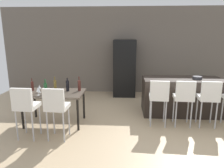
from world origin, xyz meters
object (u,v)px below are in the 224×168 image
object	(u,v)px
bar_chair_left	(159,96)
potted_plant	(206,86)
wine_bottle_middle	(55,85)
fruit_bowl	(197,78)
wine_bottle_far	(32,86)
bar_chair_right	(209,97)
dining_chair_far	(56,105)
dining_chair_near	(25,105)
dining_table	(54,95)
refrigerator	(124,68)
wine_glass_end	(39,87)
wine_bottle_near	(46,88)
bar_chair_middle	(184,96)
kitchen_island	(182,96)
wine_glass_left	(38,90)
wine_bottle_inner	(68,86)
wine_bottle_right	(79,85)

from	to	relation	value
bar_chair_left	potted_plant	bearing A→B (deg)	51.20
wine_bottle_middle	fruit_bowl	size ratio (longest dim) A/B	1.37
wine_bottle_far	bar_chair_left	bearing A→B (deg)	-2.12
bar_chair_right	dining_chair_far	world-z (taller)	same
bar_chair_left	dining_chair_near	distance (m)	2.75
potted_plant	bar_chair_left	bearing A→B (deg)	-128.80
dining_table	refrigerator	distance (m)	2.90
wine_glass_end	refrigerator	world-z (taller)	refrigerator
wine_bottle_near	fruit_bowl	distance (m)	3.63
potted_plant	bar_chair_middle	bearing A→B (deg)	-120.03
potted_plant	kitchen_island	bearing A→B (deg)	-127.42
dining_table	wine_glass_left	world-z (taller)	wine_glass_left
wine_bottle_inner	dining_table	bearing A→B (deg)	-156.45
potted_plant	dining_table	bearing A→B (deg)	-150.50
bar_chair_right	wine_bottle_inner	world-z (taller)	bar_chair_right
bar_chair_right	dining_table	world-z (taller)	bar_chair_right
dining_chair_near	wine_bottle_inner	distance (m)	1.07
dining_chair_far	dining_chair_near	bearing A→B (deg)	-180.00
wine_bottle_right	wine_bottle_inner	size ratio (longest dim) A/B	1.08
dining_chair_near	wine_bottle_near	size ratio (longest dim) A/B	3.18
wine_bottle_far	dining_table	bearing A→B (deg)	-12.76
wine_bottle_middle	wine_bottle_right	bearing A→B (deg)	-5.04
dining_chair_far	bar_chair_middle	bearing A→B (deg)	16.57
wine_bottle_inner	refrigerator	size ratio (longest dim) A/B	0.17
wine_bottle_near	dining_table	bearing A→B (deg)	51.24
dining_chair_near	bar_chair_middle	bearing A→B (deg)	13.58
wine_bottle_inner	wine_glass_left	size ratio (longest dim) A/B	1.76
bar_chair_middle	dining_table	xyz separation A→B (m)	(-2.88, -0.02, -0.03)
wine_bottle_inner	potted_plant	bearing A→B (deg)	29.91
dining_chair_far	wine_bottle_middle	bearing A→B (deg)	108.81
dining_chair_far	potted_plant	size ratio (longest dim) A/B	1.79
wine_bottle_near	refrigerator	bearing A→B (deg)	56.58
dining_table	fruit_bowl	world-z (taller)	fruit_bowl
kitchen_island	bar_chair_middle	size ratio (longest dim) A/B	1.88
bar_chair_middle	bar_chair_right	distance (m)	0.53
bar_chair_middle	dining_chair_far	world-z (taller)	same
kitchen_island	dining_table	world-z (taller)	kitchen_island
wine_bottle_far	wine_bottle_inner	world-z (taller)	wine_bottle_inner
dining_chair_near	wine_glass_left	size ratio (longest dim) A/B	6.03
bar_chair_middle	wine_bottle_right	size ratio (longest dim) A/B	3.16
kitchen_island	wine_glass_end	bearing A→B (deg)	-165.70
wine_bottle_near	wine_bottle_inner	distance (m)	0.49
wine_bottle_far	wine_bottle_inner	size ratio (longest dim) A/B	0.93
refrigerator	potted_plant	distance (m)	2.75
bar_chair_right	fruit_bowl	size ratio (longest dim) A/B	4.64
wine_bottle_right	potted_plant	size ratio (longest dim) A/B	0.57
wine_bottle_right	wine_glass_left	bearing A→B (deg)	-152.67
wine_bottle_far	wine_bottle_near	world-z (taller)	wine_bottle_near
refrigerator	wine_glass_left	bearing A→B (deg)	-124.39
bar_chair_left	wine_bottle_inner	distance (m)	2.06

